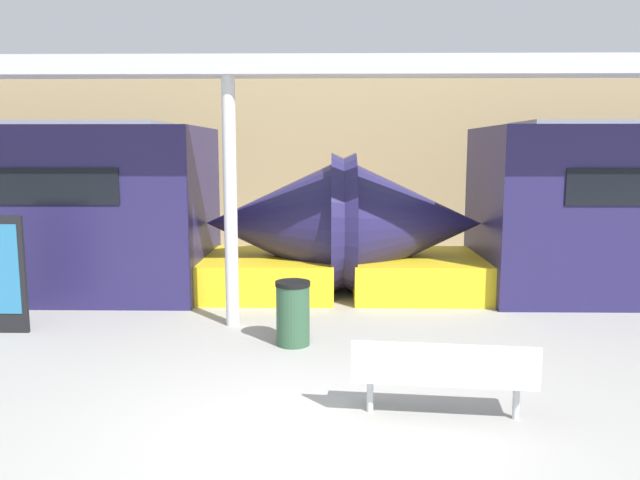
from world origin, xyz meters
TOP-DOWN VIEW (x-y plane):
  - ground_plane at (0.00, 0.00)m, footprint 60.00×60.00m
  - station_wall at (0.00, 10.75)m, footprint 56.00×0.20m
  - bench_near at (1.55, 0.43)m, footprint 1.87×0.63m
  - trash_bin at (-0.11, 2.81)m, footprint 0.49×0.49m
  - support_column_near at (-1.10, 3.77)m, footprint 0.20×0.20m
  - canopy_beam at (-1.10, 3.77)m, footprint 28.00×0.60m

SIDE VIEW (x-z plane):
  - ground_plane at x=0.00m, z-range 0.00..0.00m
  - trash_bin at x=-0.11m, z-range 0.00..0.90m
  - bench_near at x=1.55m, z-range 0.07..0.89m
  - support_column_near at x=-1.10m, z-range 0.00..3.75m
  - station_wall at x=0.00m, z-range 0.00..5.00m
  - canopy_beam at x=-1.10m, z-range 3.75..4.03m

